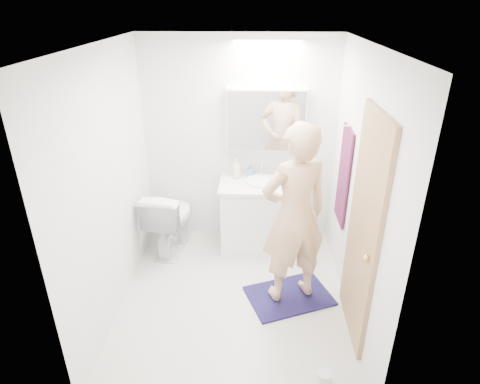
# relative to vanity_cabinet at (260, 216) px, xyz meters

# --- Properties ---
(floor) EXTENTS (2.50, 2.50, 0.00)m
(floor) POSITION_rel_vanity_cabinet_xyz_m (-0.26, -0.96, -0.39)
(floor) COLOR silver
(floor) RESTS_ON ground
(ceiling) EXTENTS (2.50, 2.50, 0.00)m
(ceiling) POSITION_rel_vanity_cabinet_xyz_m (-0.26, -0.96, 2.01)
(ceiling) COLOR white
(ceiling) RESTS_ON floor
(wall_back) EXTENTS (2.50, 0.00, 2.50)m
(wall_back) POSITION_rel_vanity_cabinet_xyz_m (-0.26, 0.29, 0.81)
(wall_back) COLOR white
(wall_back) RESTS_ON floor
(wall_front) EXTENTS (2.50, 0.00, 2.50)m
(wall_front) POSITION_rel_vanity_cabinet_xyz_m (-0.26, -2.21, 0.81)
(wall_front) COLOR white
(wall_front) RESTS_ON floor
(wall_left) EXTENTS (0.00, 2.50, 2.50)m
(wall_left) POSITION_rel_vanity_cabinet_xyz_m (-1.36, -0.96, 0.81)
(wall_left) COLOR white
(wall_left) RESTS_ON floor
(wall_right) EXTENTS (0.00, 2.50, 2.50)m
(wall_right) POSITION_rel_vanity_cabinet_xyz_m (0.84, -0.96, 0.81)
(wall_right) COLOR white
(wall_right) RESTS_ON floor
(vanity_cabinet) EXTENTS (0.90, 0.55, 0.78)m
(vanity_cabinet) POSITION_rel_vanity_cabinet_xyz_m (0.00, 0.00, 0.00)
(vanity_cabinet) COLOR white
(vanity_cabinet) RESTS_ON floor
(countertop) EXTENTS (0.95, 0.58, 0.04)m
(countertop) POSITION_rel_vanity_cabinet_xyz_m (0.00, -0.00, 0.41)
(countertop) COLOR white
(countertop) RESTS_ON vanity_cabinet
(sink_basin) EXTENTS (0.36, 0.36, 0.03)m
(sink_basin) POSITION_rel_vanity_cabinet_xyz_m (0.00, 0.03, 0.45)
(sink_basin) COLOR white
(sink_basin) RESTS_ON countertop
(faucet) EXTENTS (0.02, 0.02, 0.16)m
(faucet) POSITION_rel_vanity_cabinet_xyz_m (0.00, 0.22, 0.51)
(faucet) COLOR silver
(faucet) RESTS_ON countertop
(medicine_cabinet) EXTENTS (0.88, 0.14, 0.70)m
(medicine_cabinet) POSITION_rel_vanity_cabinet_xyz_m (0.04, 0.21, 1.11)
(medicine_cabinet) COLOR white
(medicine_cabinet) RESTS_ON wall_back
(mirror_panel) EXTENTS (0.84, 0.01, 0.66)m
(mirror_panel) POSITION_rel_vanity_cabinet_xyz_m (0.04, 0.13, 1.11)
(mirror_panel) COLOR silver
(mirror_panel) RESTS_ON medicine_cabinet
(toilet) EXTENTS (0.56, 0.84, 0.79)m
(toilet) POSITION_rel_vanity_cabinet_xyz_m (-1.05, -0.11, 0.01)
(toilet) COLOR white
(toilet) RESTS_ON floor
(bath_rug) EXTENTS (0.95, 0.80, 0.02)m
(bath_rug) POSITION_rel_vanity_cabinet_xyz_m (0.29, -0.95, -0.38)
(bath_rug) COLOR #1A1544
(bath_rug) RESTS_ON floor
(person) EXTENTS (0.75, 0.63, 1.77)m
(person) POSITION_rel_vanity_cabinet_xyz_m (0.29, -0.95, 0.54)
(person) COLOR tan
(person) RESTS_ON bath_rug
(door) EXTENTS (0.04, 0.80, 2.00)m
(door) POSITION_rel_vanity_cabinet_xyz_m (0.82, -1.31, 0.61)
(door) COLOR #A47952
(door) RESTS_ON wall_right
(door_knob) EXTENTS (0.06, 0.06, 0.06)m
(door_knob) POSITION_rel_vanity_cabinet_xyz_m (0.78, -1.61, 0.56)
(door_knob) COLOR gold
(door_knob) RESTS_ON door
(towel) EXTENTS (0.02, 0.42, 1.00)m
(towel) POSITION_rel_vanity_cabinet_xyz_m (0.82, -0.41, 0.71)
(towel) COLOR #121338
(towel) RESTS_ON wall_right
(towel_hook) EXTENTS (0.07, 0.02, 0.02)m
(towel_hook) POSITION_rel_vanity_cabinet_xyz_m (0.80, -0.41, 1.23)
(towel_hook) COLOR silver
(towel_hook) RESTS_ON wall_right
(soap_bottle_a) EXTENTS (0.11, 0.11, 0.24)m
(soap_bottle_a) POSITION_rel_vanity_cabinet_xyz_m (-0.29, 0.15, 0.55)
(soap_bottle_a) COLOR beige
(soap_bottle_a) RESTS_ON countertop
(soap_bottle_b) EXTENTS (0.09, 0.10, 0.16)m
(soap_bottle_b) POSITION_rel_vanity_cabinet_xyz_m (-0.12, 0.18, 0.51)
(soap_bottle_b) COLOR #5A83C1
(soap_bottle_b) RESTS_ON countertop
(toothbrush_cup) EXTENTS (0.10, 0.10, 0.09)m
(toothbrush_cup) POSITION_rel_vanity_cabinet_xyz_m (0.21, 0.16, 0.47)
(toothbrush_cup) COLOR #3E48BA
(toothbrush_cup) RESTS_ON countertop
(toilet_paper_roll) EXTENTS (0.11, 0.11, 0.10)m
(toilet_paper_roll) POSITION_rel_vanity_cabinet_xyz_m (0.49, -1.94, -0.34)
(toilet_paper_roll) COLOR silver
(toilet_paper_roll) RESTS_ON floor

